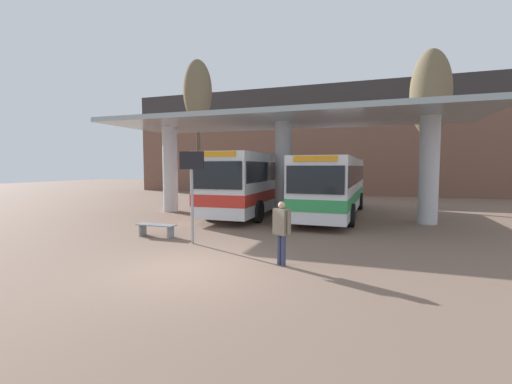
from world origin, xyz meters
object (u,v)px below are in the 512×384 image
Objects in this scene: waiting_bench_near_pillar at (156,228)px; poplar_tree_behind_right at (198,93)px; poplar_tree_behind_left at (431,95)px; transit_bus_center_bay at (334,183)px; pedestrian_waiting at (282,227)px; transit_bus_left_bay at (253,181)px; info_sign_platform at (192,178)px; parked_car_street at (261,184)px.

poplar_tree_behind_right is at bearing 111.77° from waiting_bench_near_pillar.
poplar_tree_behind_left is (10.67, 11.79, 6.47)m from waiting_bench_near_pillar.
transit_bus_center_bay is at bearing -142.92° from poplar_tree_behind_left.
transit_bus_center_bay is at bearing 120.30° from pedestrian_waiting.
transit_bus_left_bay is at bearing 145.22° from pedestrian_waiting.
transit_bus_left_bay is at bearing 94.35° from info_sign_platform.
parked_car_street is at bearing 101.10° from info_sign_platform.
transit_bus_left_bay is at bearing 9.63° from transit_bus_center_bay.
info_sign_platform is 0.30× the size of poplar_tree_behind_right.
parked_car_street is at bearing -51.49° from transit_bus_center_bay.
info_sign_platform reaches higher than parked_car_street.
pedestrian_waiting is (5.39, -2.10, 0.70)m from waiting_bench_near_pillar.
info_sign_platform is at bearing 92.82° from transit_bus_left_bay.
waiting_bench_near_pillar is at bearing -169.69° from pedestrian_waiting.
poplar_tree_behind_right reaches higher than info_sign_platform.
info_sign_platform is (1.87, -0.59, 1.88)m from waiting_bench_near_pillar.
parked_car_street is (-12.35, 5.73, -5.73)m from poplar_tree_behind_left.
transit_bus_center_bay is at bearing 54.83° from waiting_bench_near_pillar.
waiting_bench_near_pillar is at bearing -81.18° from parked_car_street.
parked_car_street is at bearing 57.21° from poplar_tree_behind_right.
poplar_tree_behind_left is 15.70m from poplar_tree_behind_right.
transit_bus_left_bay is 7.94m from info_sign_platform.
waiting_bench_near_pillar is (-1.27, -7.32, -1.50)m from transit_bus_left_bay.
transit_bus_center_bay is 12.03m from parked_car_street.
poplar_tree_behind_right is at bearing 177.67° from poplar_tree_behind_left.
poplar_tree_behind_left is (5.28, 13.89, 5.77)m from pedestrian_waiting.
transit_bus_left_bay is 3.27× the size of info_sign_platform.
poplar_tree_behind_right is at bearing -119.45° from parked_car_street.
waiting_bench_near_pillar is at bearing 55.96° from transit_bus_center_bay.
poplar_tree_behind_right is 9.27m from parked_car_street.
pedestrian_waiting is at bearing -54.52° from poplar_tree_behind_right.
transit_bus_left_bay reaches higher than info_sign_platform.
poplar_tree_behind_right is at bearing -40.87° from transit_bus_left_bay.
transit_bus_center_bay is 13.13m from poplar_tree_behind_right.
parked_car_street is at bearing 155.12° from poplar_tree_behind_left.
waiting_bench_near_pillar is at bearing -132.15° from poplar_tree_behind_left.
parked_car_street is at bearing -75.40° from transit_bus_left_bay.
transit_bus_center_bay is at bearing 66.36° from info_sign_platform.
waiting_bench_near_pillar is 5.82m from pedestrian_waiting.
transit_bus_center_bay is at bearing -173.03° from transit_bus_left_bay.
poplar_tree_behind_right reaches higher than poplar_tree_behind_left.
pedestrian_waiting is 15.94m from poplar_tree_behind_left.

